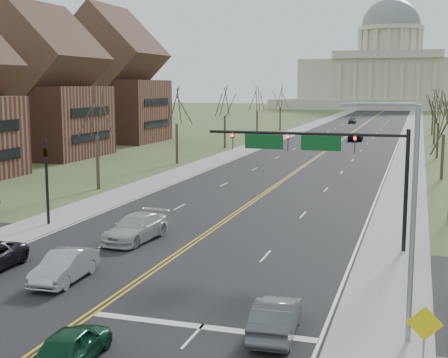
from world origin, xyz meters
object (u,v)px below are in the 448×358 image
Objects in this scene: car_nb_outer_lead at (276,317)px; car_sb_inner_second at (136,228)px; car_nb_inner_lead at (73,344)px; car_far_sb at (352,120)px; street_light at (406,207)px; signal_left at (46,172)px; car_far_nb at (356,137)px; warn_sign at (424,332)px; car_sb_inner_lead at (65,266)px; signal_mast at (320,151)px.

car_nb_outer_lead is 16.77m from car_sb_inner_second.
car_nb_inner_lead is 0.88× the size of car_far_sb.
street_light is 2.01× the size of car_far_sb.
car_sb_inner_second is at bearing 145.91° from street_light.
signal_left reaches higher than car_far_nb.
car_far_sb is at bearing 86.15° from signal_left.
warn_sign is 11.88m from car_nb_inner_lead.
car_nb_inner_lead is 0.85× the size of car_sb_inner_lead.
car_nb_outer_lead is (-5.44, 3.06, -1.27)m from warn_sign.
car_far_sb reaches higher than car_nb_outer_lead.
signal_left is 30.57m from warn_sign.
car_nb_inner_lead is (-11.72, -1.44, -1.33)m from warn_sign.
car_sb_inner_lead is at bearing 171.07° from street_light.
warn_sign reaches higher than car_far_sb.
street_light is at bearing 100.75° from warn_sign.
signal_mast is 2.02× the size of signal_left.
signal_left is at bearing -40.36° from car_nb_outer_lead.
car_far_nb is (14.04, 73.52, -2.99)m from signal_left.
car_nb_outer_lead is 0.99× the size of car_far_sb.
warn_sign is at bearing -83.85° from car_far_sb.
car_nb_outer_lead is 0.87× the size of car_far_nb.
car_nb_inner_lead is 0.71× the size of car_sb_inner_second.
car_far_nb is at bearing 79.19° from signal_left.
signal_mast reaches higher than signal_left.
signal_left reaches higher than car_sb_inner_lead.
car_sb_inner_lead is (-11.51, 3.50, 0.03)m from car_nb_outer_lead.
car_sb_inner_second is (-5.41, 16.53, 0.14)m from car_nb_inner_lead.
car_sb_inner_second is (7.87, -2.42, -2.89)m from signal_left.
car_sb_inner_second is at bearing 87.93° from car_sb_inner_lead.
warn_sign is at bearing -24.41° from car_sb_inner_lead.
warn_sign reaches higher than car_far_nb.
car_sb_inner_second reaches higher than car_sb_inner_lead.
car_nb_outer_lead is (-4.68, -0.95, -4.48)m from street_light.
car_nb_outer_lead is at bearing -36.46° from signal_left.
signal_mast is 12.36m from car_sb_inner_second.
car_sb_inner_lead is (-5.23, 8.00, 0.09)m from car_nb_inner_lead.
signal_left is 0.66× the size of street_light.
street_light reaches higher than car_sb_inner_second.
warn_sign is 22.86m from car_sb_inner_second.
car_nb_inner_lead is (-5.66, -18.95, -5.07)m from signal_mast.
signal_mast is at bearing 109.07° from warn_sign.
car_nb_inner_lead is 9.56m from car_sb_inner_lead.
car_far_nb is at bearing -90.30° from car_nb_outer_lead.
signal_mast is 19.06m from signal_left.
car_far_sb is (0.47, 126.28, -0.04)m from car_sb_inner_second.
signal_mast is 2.71× the size of car_nb_outer_lead.
signal_left reaches higher than car_far_sb.
car_sb_inner_second reaches higher than car_nb_inner_lead.
car_sb_inner_second is 126.28m from car_far_sb.
signal_left is 24.50m from car_nb_outer_lead.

